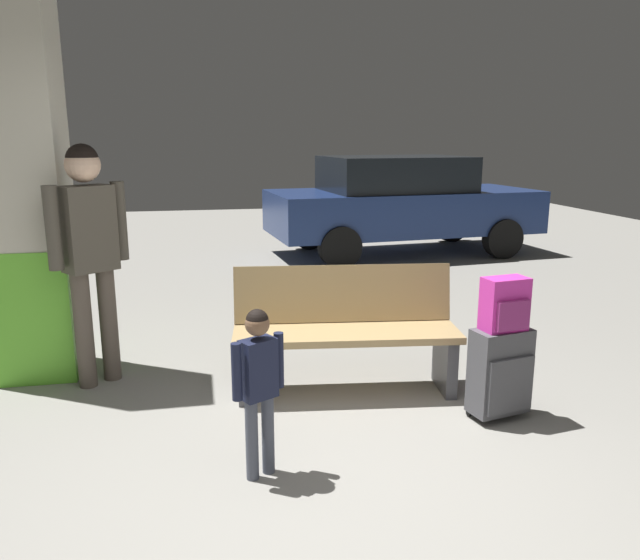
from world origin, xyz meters
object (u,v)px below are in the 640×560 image
(bench, at_px, (345,331))
(suitcase, at_px, (500,372))
(backpack_bright, at_px, (505,305))
(adult, at_px, (89,240))
(structural_pillar, at_px, (26,191))
(child, at_px, (258,376))
(parked_car_near, at_px, (401,202))

(bench, relative_size, suitcase, 2.73)
(bench, bearing_deg, backpack_bright, -37.41)
(suitcase, height_order, adult, adult)
(suitcase, relative_size, adult, 0.34)
(structural_pillar, xyz_separation_m, child, (1.51, -1.84, -0.84))
(structural_pillar, relative_size, parked_car_near, 0.67)
(structural_pillar, distance_m, suitcase, 3.60)
(structural_pillar, relative_size, child, 3.03)
(structural_pillar, relative_size, bench, 1.73)
(suitcase, distance_m, adult, 2.98)
(suitcase, bearing_deg, child, -165.88)
(child, height_order, adult, adult)
(bench, bearing_deg, parked_car_near, 67.51)
(bench, distance_m, backpack_bright, 1.15)
(backpack_bright, relative_size, adult, 0.19)
(structural_pillar, bearing_deg, backpack_bright, -24.83)
(backpack_bright, height_order, parked_car_near, parked_car_near)
(bench, distance_m, child, 1.30)
(suitcase, relative_size, backpack_bright, 1.78)
(bench, height_order, backpack_bright, backpack_bright)
(bench, bearing_deg, adult, 165.32)
(backpack_bright, relative_size, child, 0.36)
(structural_pillar, xyz_separation_m, adult, (0.46, -0.31, -0.33))
(structural_pillar, bearing_deg, child, -50.71)
(child, bearing_deg, backpack_bright, 14.10)
(backpack_bright, xyz_separation_m, adult, (-2.65, 1.13, 0.32))
(suitcase, bearing_deg, bench, 142.62)
(structural_pillar, distance_m, child, 2.52)
(backpack_bright, distance_m, adult, 2.90)
(parked_car_near, bearing_deg, child, -114.74)
(bench, xyz_separation_m, adult, (-1.78, 0.47, 0.64))
(child, relative_size, parked_car_near, 0.22)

